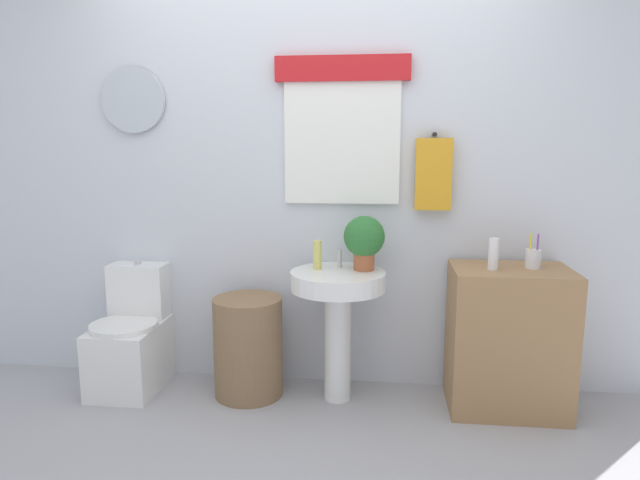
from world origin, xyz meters
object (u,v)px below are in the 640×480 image
lotion_bottle (493,254)px  toothbrush_cup (533,258)px  toilet (132,341)px  laundry_hamper (248,347)px  pedestal_sink (338,303)px  potted_plant (364,239)px  wooden_cabinet (508,339)px  soap_bottle (317,255)px

lotion_bottle → toothbrush_cup: 0.23m
toilet → laundry_hamper: size_ratio=1.29×
toilet → pedestal_sink: size_ratio=0.99×
pedestal_sink → potted_plant: potted_plant is taller
laundry_hamper → pedestal_sink: bearing=0.0°
wooden_cabinet → toilet: bearing=179.1°
laundry_hamper → wooden_cabinet: size_ratio=0.73×
laundry_hamper → wooden_cabinet: (1.44, 0.00, 0.11)m
laundry_hamper → potted_plant: (0.66, 0.06, 0.63)m
wooden_cabinet → soap_bottle: (-1.05, 0.05, 0.43)m
soap_bottle → toothbrush_cup: 1.16m
potted_plant → lotion_bottle: bearing=-8.4°
potted_plant → lotion_bottle: size_ratio=1.81×
toilet → toothbrush_cup: (2.27, -0.01, 0.56)m
wooden_cabinet → potted_plant: potted_plant is taller
soap_bottle → lotion_bottle: (0.94, -0.09, 0.04)m
soap_bottle → lotion_bottle: bearing=-5.5°
toilet → potted_plant: bearing=1.1°
toilet → lotion_bottle: lotion_bottle is taller
lotion_bottle → toothbrush_cup: (0.22, 0.06, -0.03)m
toilet → pedestal_sink: pedestal_sink is taller
laundry_hamper → potted_plant: size_ratio=1.90×
soap_bottle → lotion_bottle: lotion_bottle is taller
wooden_cabinet → lotion_bottle: 0.49m
toilet → wooden_cabinet: size_ratio=0.94×
pedestal_sink → laundry_hamper: bearing=180.0°
wooden_cabinet → potted_plant: 0.95m
laundry_hamper → toothbrush_cup: (1.55, 0.02, 0.55)m
laundry_hamper → toothbrush_cup: size_ratio=3.11×
toilet → pedestal_sink: bearing=-1.6°
laundry_hamper → lotion_bottle: bearing=-1.7°
wooden_cabinet → toothbrush_cup: size_ratio=4.24×
toilet → lotion_bottle: bearing=-2.0°
pedestal_sink → soap_bottle: (-0.12, 0.05, 0.26)m
wooden_cabinet → lotion_bottle: lotion_bottle is taller
laundry_hamper → lotion_bottle: lotion_bottle is taller
toilet → lotion_bottle: (2.05, -0.07, 0.59)m
laundry_hamper → pedestal_sink: pedestal_sink is taller
pedestal_sink → toothbrush_cup: bearing=1.1°
laundry_hamper → toilet: bearing=177.3°
wooden_cabinet → potted_plant: (-0.79, 0.06, 0.53)m
potted_plant → laundry_hamper: bearing=-174.8°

